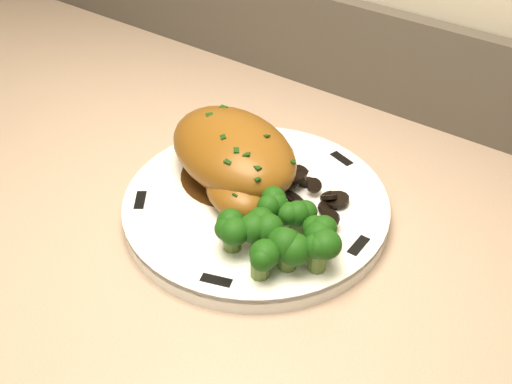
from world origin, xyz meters
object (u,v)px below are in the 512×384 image
Objects in this scene: counter at (72,364)px; chicken_breast at (234,156)px; plate at (256,207)px; broccoli_florets at (280,234)px.

chicken_breast is (0.26, 0.08, 0.46)m from counter.
plate is (0.30, 0.06, 0.42)m from counter.
plate is at bearing -1.47° from chicken_breast.
counter is 0.53m from chicken_breast.
counter is 19.56× the size of broccoli_florets.
chicken_breast is at bearing 16.26° from counter.
chicken_breast is 0.11m from broccoli_florets.
broccoli_florets reaches higher than plate.
plate is 1.42× the size of chicken_breast.
chicken_breast is at bearing 158.95° from plate.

